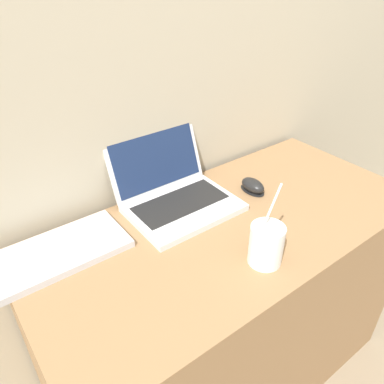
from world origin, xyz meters
name	(u,v)px	position (x,y,z in m)	size (l,w,h in m)	color
wall_back	(165,21)	(0.00, 0.61, 1.25)	(7.00, 0.04, 2.50)	#BCB299
desk	(226,307)	(0.00, 0.28, 0.37)	(1.21, 0.57, 0.74)	#936D47
laptop	(172,186)	(-0.08, 0.48, 0.80)	(0.32, 0.32, 0.25)	silver
drink_cup	(266,244)	(-0.05, 0.11, 0.80)	(0.09, 0.09, 0.22)	white
computer_mouse	(253,186)	(0.17, 0.37, 0.76)	(0.06, 0.09, 0.04)	black
external_keyboard	(56,253)	(-0.46, 0.45, 0.75)	(0.36, 0.18, 0.02)	silver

